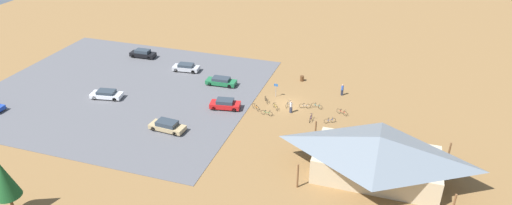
{
  "coord_description": "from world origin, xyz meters",
  "views": [
    {
      "loc": [
        -13.51,
        55.91,
        31.04
      ],
      "look_at": [
        3.8,
        2.93,
        1.2
      ],
      "focal_mm": 31.68,
      "sensor_mm": 36.0,
      "label": 1
    }
  ],
  "objects_px": {
    "car_red_near_entry": "(225,104)",
    "bicycle_silver_yard_front": "(305,106)",
    "lot_sign": "(276,88)",
    "bicycle_blue_lone_east": "(330,121)",
    "bicycle_black_mid_cluster": "(266,100)",
    "pine_mideast": "(4,180)",
    "visitor_crossing_yard": "(291,107)",
    "car_green_inner_stall": "(221,81)",
    "car_silver_aisle_side": "(186,67)",
    "car_black_end_stall": "(143,54)",
    "visitor_near_lot": "(342,90)",
    "bicycle_white_front_row": "(288,104)",
    "bicycle_purple_by_bin": "(311,118)",
    "bicycle_green_back_row": "(267,113)",
    "bike_pavilion": "(377,154)",
    "car_tan_mid_lot": "(167,126)",
    "car_white_back_corner": "(107,94)",
    "bicycle_orange_trailside": "(256,107)",
    "trash_bin": "(302,78)",
    "bicycle_yellow_edge_south": "(275,107)",
    "bicycle_red_yard_right": "(342,112)",
    "bicycle_teal_edge_north": "(317,106)"
  },
  "relations": [
    {
      "from": "bicycle_yellow_edge_south",
      "to": "car_white_back_corner",
      "type": "bearing_deg",
      "value": 10.72
    },
    {
      "from": "trash_bin",
      "to": "bike_pavilion",
      "type": "bearing_deg",
      "value": 121.61
    },
    {
      "from": "bike_pavilion",
      "to": "car_tan_mid_lot",
      "type": "distance_m",
      "value": 26.64
    },
    {
      "from": "bicycle_orange_trailside",
      "to": "car_red_near_entry",
      "type": "distance_m",
      "value": 4.37
    },
    {
      "from": "bicycle_green_back_row",
      "to": "car_silver_aisle_side",
      "type": "xyz_separation_m",
      "value": [
        17.12,
        -10.03,
        0.34
      ]
    },
    {
      "from": "bicycle_purple_by_bin",
      "to": "car_red_near_entry",
      "type": "relative_size",
      "value": 0.38
    },
    {
      "from": "car_green_inner_stall",
      "to": "car_black_end_stall",
      "type": "height_order",
      "value": "car_black_end_stall"
    },
    {
      "from": "bicycle_black_mid_cluster",
      "to": "bicycle_blue_lone_east",
      "type": "bearing_deg",
      "value": 162.69
    },
    {
      "from": "bike_pavilion",
      "to": "car_red_near_entry",
      "type": "relative_size",
      "value": 3.53
    },
    {
      "from": "bicycle_purple_by_bin",
      "to": "car_silver_aisle_side",
      "type": "height_order",
      "value": "car_silver_aisle_side"
    },
    {
      "from": "bike_pavilion",
      "to": "bicycle_red_yard_right",
      "type": "distance_m",
      "value": 14.04
    },
    {
      "from": "lot_sign",
      "to": "car_silver_aisle_side",
      "type": "relative_size",
      "value": 0.48
    },
    {
      "from": "bicycle_green_back_row",
      "to": "bike_pavilion",
      "type": "bearing_deg",
      "value": 149.11
    },
    {
      "from": "car_white_back_corner",
      "to": "bicycle_orange_trailside",
      "type": "bearing_deg",
      "value": -170.72
    },
    {
      "from": "trash_bin",
      "to": "bicycle_silver_yard_front",
      "type": "height_order",
      "value": "trash_bin"
    },
    {
      "from": "car_green_inner_stall",
      "to": "car_black_end_stall",
      "type": "bearing_deg",
      "value": -19.47
    },
    {
      "from": "car_silver_aisle_side",
      "to": "car_green_inner_stall",
      "type": "distance_m",
      "value": 8.21
    },
    {
      "from": "car_green_inner_stall",
      "to": "car_black_end_stall",
      "type": "xyz_separation_m",
      "value": [
        17.55,
        -6.21,
        0.07
      ]
    },
    {
      "from": "pine_mideast",
      "to": "visitor_crossing_yard",
      "type": "distance_m",
      "value": 35.64
    },
    {
      "from": "bike_pavilion",
      "to": "bicycle_purple_by_bin",
      "type": "bearing_deg",
      "value": -46.03
    },
    {
      "from": "car_silver_aisle_side",
      "to": "car_black_end_stall",
      "type": "relative_size",
      "value": 0.99
    },
    {
      "from": "car_black_end_stall",
      "to": "bicycle_yellow_edge_south",
      "type": "bearing_deg",
      "value": 158.48
    },
    {
      "from": "bicycle_silver_yard_front",
      "to": "car_tan_mid_lot",
      "type": "height_order",
      "value": "car_tan_mid_lot"
    },
    {
      "from": "trash_bin",
      "to": "car_red_near_entry",
      "type": "height_order",
      "value": "car_red_near_entry"
    },
    {
      "from": "car_red_near_entry",
      "to": "bicycle_silver_yard_front",
      "type": "bearing_deg",
      "value": -161.13
    },
    {
      "from": "pine_mideast",
      "to": "car_tan_mid_lot",
      "type": "relative_size",
      "value": 1.27
    },
    {
      "from": "car_tan_mid_lot",
      "to": "pine_mideast",
      "type": "bearing_deg",
      "value": 69.31
    },
    {
      "from": "bicycle_red_yard_right",
      "to": "bicycle_teal_edge_north",
      "type": "height_order",
      "value": "bicycle_red_yard_right"
    },
    {
      "from": "bicycle_white_front_row",
      "to": "trash_bin",
      "type": "bearing_deg",
      "value": -89.65
    },
    {
      "from": "bicycle_white_front_row",
      "to": "bicycle_black_mid_cluster",
      "type": "bearing_deg",
      "value": -4.7
    },
    {
      "from": "pine_mideast",
      "to": "bicycle_red_yard_right",
      "type": "distance_m",
      "value": 41.35
    },
    {
      "from": "trash_bin",
      "to": "bicycle_teal_edge_north",
      "type": "relative_size",
      "value": 0.53
    },
    {
      "from": "bicycle_black_mid_cluster",
      "to": "bicycle_green_back_row",
      "type": "relative_size",
      "value": 0.85
    },
    {
      "from": "bicycle_black_mid_cluster",
      "to": "bicycle_purple_by_bin",
      "type": "bearing_deg",
      "value": 155.72
    },
    {
      "from": "bicycle_black_mid_cluster",
      "to": "bicycle_orange_trailside",
      "type": "xyz_separation_m",
      "value": [
        0.73,
        2.66,
        0.01
      ]
    },
    {
      "from": "bicycle_teal_edge_north",
      "to": "car_white_back_corner",
      "type": "height_order",
      "value": "car_white_back_corner"
    },
    {
      "from": "bicycle_silver_yard_front",
      "to": "car_silver_aisle_side",
      "type": "relative_size",
      "value": 0.36
    },
    {
      "from": "car_tan_mid_lot",
      "to": "car_black_end_stall",
      "type": "height_order",
      "value": "car_black_end_stall"
    },
    {
      "from": "lot_sign",
      "to": "bicycle_silver_yard_front",
      "type": "bearing_deg",
      "value": 156.21
    },
    {
      "from": "bicycle_white_front_row",
      "to": "car_silver_aisle_side",
      "type": "distance_m",
      "value": 20.4
    },
    {
      "from": "lot_sign",
      "to": "car_silver_aisle_side",
      "type": "xyz_separation_m",
      "value": [
        16.77,
        -4.21,
        -0.7
      ]
    },
    {
      "from": "lot_sign",
      "to": "bicycle_blue_lone_east",
      "type": "bearing_deg",
      "value": 150.19
    },
    {
      "from": "bicycle_blue_lone_east",
      "to": "car_white_back_corner",
      "type": "bearing_deg",
      "value": 5.57
    },
    {
      "from": "lot_sign",
      "to": "bicycle_purple_by_bin",
      "type": "xyz_separation_m",
      "value": [
        -6.45,
        5.38,
        -1.02
      ]
    },
    {
      "from": "car_green_inner_stall",
      "to": "car_silver_aisle_side",
      "type": "bearing_deg",
      "value": -22.64
    },
    {
      "from": "visitor_near_lot",
      "to": "bicycle_white_front_row",
      "type": "bearing_deg",
      "value": 40.91
    },
    {
      "from": "bicycle_silver_yard_front",
      "to": "visitor_crossing_yard",
      "type": "distance_m",
      "value": 2.51
    },
    {
      "from": "car_red_near_entry",
      "to": "visitor_near_lot",
      "type": "xyz_separation_m",
      "value": [
        -15.12,
        -9.35,
        0.2
      ]
    },
    {
      "from": "bicycle_black_mid_cluster",
      "to": "visitor_crossing_yard",
      "type": "height_order",
      "value": "visitor_crossing_yard"
    },
    {
      "from": "car_green_inner_stall",
      "to": "visitor_crossing_yard",
      "type": "xyz_separation_m",
      "value": [
        -12.52,
        5.07,
        0.24
      ]
    }
  ]
}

